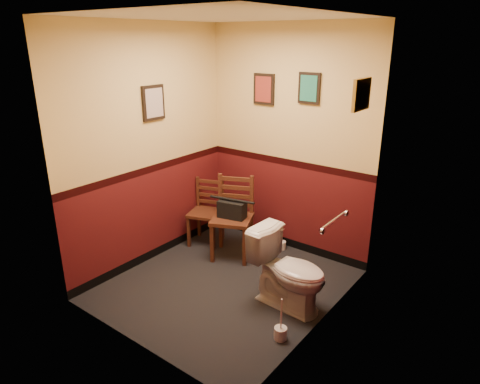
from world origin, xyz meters
name	(u,v)px	position (x,y,z in m)	size (l,w,h in m)	color
floor	(226,285)	(0.00, 0.00, 0.00)	(2.20, 2.40, 0.00)	black
ceiling	(223,16)	(0.00, 0.00, 2.70)	(2.20, 2.40, 0.00)	silver
wall_back	(288,143)	(0.00, 1.20, 1.35)	(2.20, 2.70, 0.00)	#531315
wall_front	(126,200)	(0.00, -1.20, 1.35)	(2.20, 2.70, 0.00)	#531315
wall_left	(149,149)	(-1.10, 0.00, 1.35)	(2.40, 2.70, 0.00)	#531315
wall_right	(327,188)	(1.10, 0.00, 1.35)	(2.40, 2.70, 0.00)	#531315
grab_bar	(334,221)	(1.07, 0.25, 0.95)	(0.05, 0.56, 0.06)	silver
framed_print_back_a	(264,89)	(-0.35, 1.18, 1.95)	(0.28, 0.04, 0.36)	black
framed_print_back_b	(309,88)	(0.25, 1.18, 2.00)	(0.26, 0.04, 0.34)	black
framed_print_left	(153,103)	(-1.08, 0.10, 1.85)	(0.04, 0.30, 0.38)	black
framed_print_right	(361,95)	(1.08, 0.60, 2.05)	(0.04, 0.34, 0.28)	olive
toilet	(289,271)	(0.72, 0.09, 0.39)	(0.44, 0.79, 0.77)	white
toilet_brush	(281,332)	(0.94, -0.39, 0.07)	(0.11, 0.11, 0.41)	silver
chair_left	(207,212)	(-0.86, 0.68, 0.42)	(0.49, 0.49, 0.83)	#5A2C1B
chair_right	(233,217)	(-0.37, 0.60, 0.49)	(0.61, 0.61, 0.98)	#5A2C1B
handbag	(232,209)	(-0.36, 0.56, 0.62)	(0.35, 0.23, 0.24)	black
tp_stack	(277,239)	(-0.03, 1.07, 0.13)	(0.24, 0.14, 0.31)	silver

